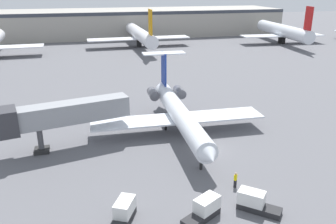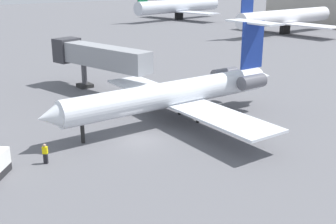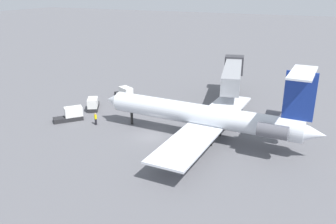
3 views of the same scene
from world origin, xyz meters
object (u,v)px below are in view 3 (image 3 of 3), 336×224
object	(u,v)px
baggage_tug_trailing	(125,93)
baggage_tug_spare	(93,104)
baggage_tug_lead	(71,115)
regional_jet	(208,115)
jet_bridge	(233,73)
ground_crew_marshaller	(96,119)

from	to	relation	value
baggage_tug_trailing	baggage_tug_spare	world-z (taller)	same
baggage_tug_spare	baggage_tug_lead	bearing A→B (deg)	-1.13
regional_jet	baggage_tug_spare	distance (m)	19.62
jet_bridge	baggage_tug_trailing	size ratio (longest dim) A/B	3.90
ground_crew_marshaller	regional_jet	bearing A→B (deg)	97.16
regional_jet	ground_crew_marshaller	distance (m)	15.59
baggage_tug_spare	baggage_tug_trailing	bearing A→B (deg)	170.12
baggage_tug_trailing	baggage_tug_spare	size ratio (longest dim) A/B	1.01
regional_jet	baggage_tug_trailing	bearing A→B (deg)	-119.19
regional_jet	baggage_tug_lead	world-z (taller)	regional_jet
regional_jet	baggage_tug_spare	xyz separation A→B (m)	(-2.90, -19.27, -2.26)
jet_bridge	baggage_tug_lead	xyz separation A→B (m)	(18.12, -17.95, -3.76)
regional_jet	ground_crew_marshaller	xyz separation A→B (m)	(1.92, -15.31, -2.24)
baggage_tug_lead	regional_jet	bearing A→B (deg)	96.02
regional_jet	jet_bridge	bearing A→B (deg)	-174.94
ground_crew_marshaller	baggage_tug_spare	world-z (taller)	baggage_tug_spare
baggage_tug_lead	ground_crew_marshaller	bearing A→B (deg)	91.68
baggage_tug_spare	jet_bridge	bearing A→B (deg)	126.43
jet_bridge	baggage_tug_trailing	xyz separation A→B (m)	(6.01, -16.60, -3.76)
regional_jet	ground_crew_marshaller	bearing A→B (deg)	-82.84
baggage_tug_lead	baggage_tug_trailing	xyz separation A→B (m)	(-12.12, 1.35, 0.00)
baggage_tug_lead	baggage_tug_trailing	distance (m)	12.19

